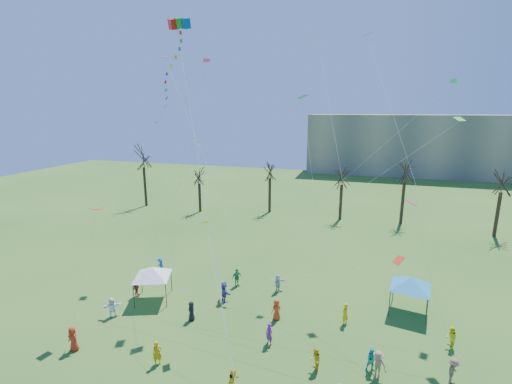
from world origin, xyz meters
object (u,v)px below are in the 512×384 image
(big_box_kite, at_px, (172,80))
(canopy_tent_white, at_px, (152,272))
(distant_building, at_px, (430,145))
(canopy_tent_blue, at_px, (411,282))

(big_box_kite, distance_m, canopy_tent_white, 16.17)
(distant_building, distance_m, canopy_tent_white, 81.28)
(big_box_kite, relative_size, canopy_tent_blue, 5.58)
(canopy_tent_white, xyz_separation_m, canopy_tent_blue, (21.14, 4.24, 0.05))
(big_box_kite, bearing_deg, canopy_tent_blue, 19.04)
(distant_building, relative_size, canopy_tent_blue, 14.58)
(distant_building, relative_size, canopy_tent_white, 15.61)
(distant_building, bearing_deg, canopy_tent_blue, -99.66)
(distant_building, height_order, big_box_kite, big_box_kite)
(distant_building, distance_m, big_box_kite, 81.95)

